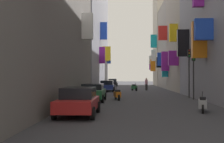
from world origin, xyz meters
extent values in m
plane|color=#38383D|center=(0.00, 30.00, 0.00)|extent=(140.00, 140.00, 0.00)
cube|color=white|center=(-4.52, 21.65, 6.35)|extent=(0.96, 0.60, 2.27)
cube|color=gray|center=(-8.00, 44.49, 10.12)|extent=(6.00, 31.03, 20.25)
cube|color=yellow|center=(-4.69, 53.29, 5.92)|extent=(0.63, 0.49, 2.06)
cube|color=yellow|center=(-4.31, 44.32, 5.75)|extent=(1.39, 0.36, 2.34)
cube|color=blue|center=(-4.63, 57.85, 5.90)|extent=(0.75, 0.44, 2.51)
cube|color=purple|center=(-4.58, 38.71, 5.05)|extent=(0.84, 0.60, 2.41)
cube|color=blue|center=(-4.48, 40.22, 8.89)|extent=(1.04, 0.58, 2.62)
cube|color=orange|center=(4.45, 19.00, 4.77)|extent=(1.10, 0.48, 2.79)
cube|color=black|center=(4.44, 24.92, 5.21)|extent=(1.12, 0.46, 2.63)
cube|color=blue|center=(4.36, 17.42, 5.32)|extent=(1.28, 0.47, 1.52)
cube|color=#9E9384|center=(8.00, 34.72, 9.10)|extent=(6.00, 10.62, 18.20)
cube|color=red|center=(4.35, 39.03, 8.32)|extent=(1.31, 0.39, 2.13)
cube|color=purple|center=(4.45, 37.13, 4.06)|extent=(1.10, 0.39, 2.72)
cube|color=yellow|center=(4.51, 30.78, 7.10)|extent=(0.99, 0.45, 2.10)
cube|color=purple|center=(4.42, 30.37, 4.07)|extent=(1.16, 0.55, 1.73)
cube|color=#19B2BF|center=(4.57, 38.35, 3.35)|extent=(0.86, 0.57, 3.01)
cube|color=gray|center=(8.00, 45.46, 7.02)|extent=(6.00, 10.86, 14.04)
cube|color=blue|center=(4.45, 41.79, 4.62)|extent=(1.11, 0.58, 2.06)
cube|color=black|center=(4.37, 42.10, 4.11)|extent=(1.25, 0.59, 1.62)
cube|color=#BCB29E|center=(8.00, 55.85, 9.78)|extent=(6.00, 8.29, 19.56)
cube|color=purple|center=(4.49, 57.70, 4.19)|extent=(1.01, 0.61, 1.79)
cube|color=orange|center=(4.51, 55.16, 4.16)|extent=(0.98, 0.49, 2.40)
cube|color=#19B2BF|center=(4.41, 52.56, 8.78)|extent=(1.18, 0.43, 2.55)
cube|color=white|center=(4.39, 55.70, 5.30)|extent=(1.22, 0.62, 1.73)
cube|color=white|center=(4.58, 55.03, 6.17)|extent=(0.84, 0.36, 2.29)
cube|color=black|center=(-3.60, 51.70, 0.58)|extent=(1.72, 4.36, 0.56)
cube|color=black|center=(-3.60, 51.92, 1.14)|extent=(1.51, 2.44, 0.56)
cylinder|color=black|center=(-2.74, 50.26, 0.30)|extent=(0.18, 0.60, 0.60)
cylinder|color=black|center=(-4.45, 50.26, 0.30)|extent=(0.18, 0.60, 0.60)
cylinder|color=black|center=(-2.74, 53.14, 0.30)|extent=(0.18, 0.60, 0.60)
cylinder|color=black|center=(-4.45, 53.14, 0.30)|extent=(0.18, 0.60, 0.60)
cube|color=#236638|center=(-3.80, 19.46, 0.61)|extent=(1.78, 4.35, 0.61)
cube|color=black|center=(-3.80, 19.67, 1.14)|extent=(1.56, 2.44, 0.45)
cylinder|color=black|center=(-2.91, 18.02, 0.30)|extent=(0.18, 0.60, 0.60)
cylinder|color=black|center=(-4.69, 18.02, 0.30)|extent=(0.18, 0.60, 0.60)
cylinder|color=black|center=(-2.91, 20.89, 0.30)|extent=(0.18, 0.60, 0.60)
cylinder|color=black|center=(-4.69, 20.89, 0.30)|extent=(0.18, 0.60, 0.60)
cube|color=navy|center=(-3.57, 33.85, 0.58)|extent=(1.78, 4.35, 0.56)
cube|color=black|center=(-3.57, 34.07, 1.13)|extent=(1.57, 2.44, 0.54)
cylinder|color=black|center=(-2.68, 32.42, 0.30)|extent=(0.18, 0.60, 0.60)
cylinder|color=black|center=(-4.47, 32.42, 0.30)|extent=(0.18, 0.60, 0.60)
cylinder|color=black|center=(-2.68, 35.29, 0.30)|extent=(0.18, 0.60, 0.60)
cylinder|color=black|center=(-4.47, 35.29, 0.30)|extent=(0.18, 0.60, 0.60)
cube|color=#B21E1E|center=(-3.60, 11.20, 0.59)|extent=(1.78, 3.97, 0.57)
cube|color=black|center=(-3.60, 11.40, 1.15)|extent=(1.57, 2.22, 0.55)
cylinder|color=black|center=(-2.71, 9.89, 0.30)|extent=(0.18, 0.60, 0.60)
cylinder|color=black|center=(-4.50, 9.89, 0.30)|extent=(0.18, 0.60, 0.60)
cylinder|color=black|center=(-2.71, 12.51, 0.30)|extent=(0.18, 0.60, 0.60)
cylinder|color=black|center=(-4.50, 12.51, 0.30)|extent=(0.18, 0.60, 0.60)
cube|color=#ADADB2|center=(3.07, 13.00, 0.46)|extent=(0.71, 1.22, 0.45)
cube|color=black|center=(3.02, 12.79, 0.77)|extent=(0.45, 0.62, 0.16)
cylinder|color=#4C4C51|center=(3.21, 13.56, 0.79)|extent=(0.13, 0.28, 0.68)
cylinder|color=black|center=(3.25, 13.70, 0.24)|extent=(0.22, 0.49, 0.48)
cylinder|color=black|center=(2.89, 12.30, 0.24)|extent=(0.22, 0.49, 0.48)
cube|color=#287F3D|center=(0.02, 34.99, 0.46)|extent=(0.80, 1.18, 0.45)
cube|color=black|center=(-0.05, 35.18, 0.77)|extent=(0.50, 0.64, 0.16)
cylinder|color=#4C4C51|center=(0.22, 34.48, 0.79)|extent=(0.15, 0.28, 0.68)
cylinder|color=black|center=(0.26, 34.35, 0.24)|extent=(0.27, 0.48, 0.48)
cylinder|color=black|center=(-0.23, 35.62, 0.24)|extent=(0.27, 0.48, 0.48)
cube|color=orange|center=(-1.88, 20.62, 0.46)|extent=(0.67, 1.12, 0.45)
cube|color=black|center=(-1.83, 20.43, 0.77)|extent=(0.44, 0.62, 0.16)
cylinder|color=#4C4C51|center=(-2.00, 21.13, 0.79)|extent=(0.12, 0.28, 0.68)
cylinder|color=black|center=(-2.03, 21.26, 0.24)|extent=(0.21, 0.49, 0.48)
cylinder|color=black|center=(-1.73, 19.99, 0.24)|extent=(0.21, 0.49, 0.48)
cylinder|color=#363636|center=(1.73, 36.27, 0.42)|extent=(0.45, 0.45, 0.83)
cylinder|color=pink|center=(1.73, 36.27, 1.16)|extent=(0.53, 0.53, 0.66)
sphere|color=tan|center=(1.73, 36.27, 1.61)|extent=(0.23, 0.23, 0.23)
cylinder|color=#2D2D2D|center=(4.56, 22.88, 1.83)|extent=(0.12, 0.12, 3.67)
cube|color=black|center=(4.56, 22.88, 4.04)|extent=(0.26, 0.26, 0.75)
sphere|color=red|center=(4.56, 22.74, 4.29)|extent=(0.14, 0.14, 0.14)
sphere|color=orange|center=(4.56, 22.74, 4.04)|extent=(0.14, 0.14, 0.14)
sphere|color=green|center=(4.56, 22.74, 3.79)|extent=(0.14, 0.14, 0.14)
cylinder|color=#2D2D2D|center=(4.57, 21.31, 1.64)|extent=(0.12, 0.12, 3.28)
cube|color=black|center=(4.57, 21.31, 3.65)|extent=(0.26, 0.26, 0.75)
sphere|color=red|center=(4.57, 21.17, 3.90)|extent=(0.14, 0.14, 0.14)
sphere|color=orange|center=(4.57, 21.17, 3.65)|extent=(0.14, 0.14, 0.14)
sphere|color=green|center=(4.57, 21.17, 3.40)|extent=(0.14, 0.14, 0.14)
camera|label=1|loc=(-1.26, -2.98, 2.01)|focal=45.47mm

